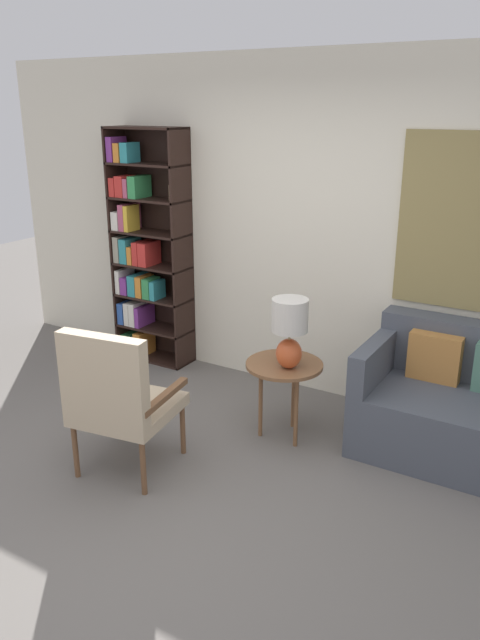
{
  "coord_description": "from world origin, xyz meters",
  "views": [
    {
      "loc": [
        2.03,
        -2.48,
        2.31
      ],
      "look_at": [
        -0.05,
        0.99,
        0.9
      ],
      "focal_mm": 35.0,
      "sensor_mm": 36.0,
      "label": 1
    }
  ],
  "objects_px": {
    "bookshelf": "(143,254)",
    "side_table": "(284,371)",
    "armchair": "(117,395)",
    "table_lamp": "(290,328)"
  },
  "relations": [
    {
      "from": "side_table",
      "to": "table_lamp",
      "type": "distance_m",
      "value": 0.36
    },
    {
      "from": "bookshelf",
      "to": "table_lamp",
      "type": "relative_size",
      "value": 4.28
    },
    {
      "from": "bookshelf",
      "to": "armchair",
      "type": "relative_size",
      "value": 2.09
    },
    {
      "from": "armchair",
      "to": "table_lamp",
      "type": "xyz_separation_m",
      "value": [
        0.74,
        0.94,
        0.29
      ]
    },
    {
      "from": "bookshelf",
      "to": "side_table",
      "type": "height_order",
      "value": "bookshelf"
    },
    {
      "from": "bookshelf",
      "to": "side_table",
      "type": "relative_size",
      "value": 3.68
    },
    {
      "from": "bookshelf",
      "to": "armchair",
      "type": "distance_m",
      "value": 2.08
    },
    {
      "from": "side_table",
      "to": "table_lamp",
      "type": "xyz_separation_m",
      "value": [
        0.06,
        -0.05,
        0.35
      ]
    },
    {
      "from": "bookshelf",
      "to": "table_lamp",
      "type": "distance_m",
      "value": 2.02
    },
    {
      "from": "armchair",
      "to": "bookshelf",
      "type": "bearing_deg",
      "value": 124.04
    }
  ]
}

